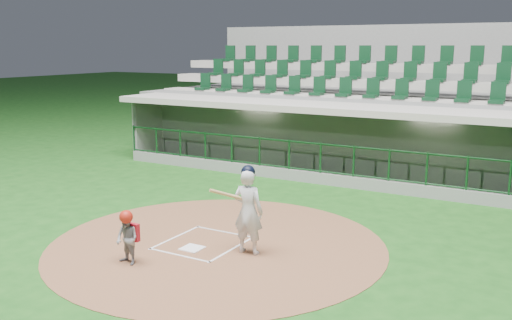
{
  "coord_description": "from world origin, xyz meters",
  "views": [
    {
      "loc": [
        6.81,
        -9.86,
        4.19
      ],
      "look_at": [
        -0.35,
        2.6,
        1.3
      ],
      "focal_mm": 40.0,
      "sensor_mm": 36.0,
      "label": 1
    }
  ],
  "objects": [
    {
      "name": "catcher",
      "position": [
        -0.58,
        -2.0,
        0.56
      ],
      "size": [
        0.55,
        0.46,
        1.08
      ],
      "color": "gray",
      "rests_on": "dirt_circle"
    },
    {
      "name": "ground",
      "position": [
        0.0,
        0.0,
        0.0
      ],
      "size": [
        120.0,
        120.0,
        0.0
      ],
      "primitive_type": "plane",
      "color": "#164A15",
      "rests_on": "ground"
    },
    {
      "name": "seating_deck",
      "position": [
        0.0,
        10.91,
        1.42
      ],
      "size": [
        17.0,
        6.72,
        5.15
      ],
      "color": "slate",
      "rests_on": "ground"
    },
    {
      "name": "batter_box_chalk",
      "position": [
        0.0,
        -0.3,
        0.02
      ],
      "size": [
        1.55,
        1.8,
        0.01
      ],
      "color": "white",
      "rests_on": "ground"
    },
    {
      "name": "home_plate",
      "position": [
        0.0,
        -0.7,
        0.02
      ],
      "size": [
        0.43,
        0.43,
        0.02
      ],
      "primitive_type": "cube",
      "color": "white",
      "rests_on": "dirt_circle"
    },
    {
      "name": "dugout_structure",
      "position": [
        0.04,
        7.82,
        0.96
      ],
      "size": [
        16.4,
        3.7,
        3.0
      ],
      "color": "slate",
      "rests_on": "ground"
    },
    {
      "name": "dirt_circle",
      "position": [
        0.3,
        -0.2,
        0.01
      ],
      "size": [
        7.2,
        7.2,
        0.01
      ],
      "primitive_type": "cylinder",
      "color": "brown",
      "rests_on": "ground"
    },
    {
      "name": "batter",
      "position": [
        1.14,
        -0.32,
        0.93
      ],
      "size": [
        0.87,
        0.88,
        1.84
      ],
      "color": "silver",
      "rests_on": "dirt_circle"
    }
  ]
}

